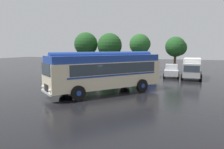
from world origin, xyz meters
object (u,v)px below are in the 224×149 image
object	(u,v)px
car_mid_right	(150,71)
car_mid_left	(132,69)
car_far_right	(171,71)
car_near_left	(109,69)
vintage_bus	(106,71)
box_van	(192,68)

from	to	relation	value
car_mid_right	car_mid_left	bearing A→B (deg)	160.31
car_mid_left	car_far_right	size ratio (longest dim) A/B	1.01
car_near_left	car_mid_right	world-z (taller)	same
car_mid_left	car_mid_right	world-z (taller)	same
vintage_bus	car_near_left	size ratio (longest dim) A/B	2.18
car_mid_left	car_mid_right	xyz separation A→B (m)	(2.83, -1.01, 0.00)
car_near_left	car_far_right	size ratio (longest dim) A/B	1.01
car_mid_right	box_van	bearing A→B (deg)	6.66
car_mid_left	car_far_right	bearing A→B (deg)	-0.30
car_near_left	car_far_right	bearing A→B (deg)	5.76
car_far_right	car_mid_left	bearing A→B (deg)	179.70
car_far_right	car_mid_right	bearing A→B (deg)	-159.02
vintage_bus	car_far_right	size ratio (longest dim) A/B	2.20
car_mid_right	box_van	xyz separation A→B (m)	(5.08, 0.59, 0.52)
vintage_bus	car_mid_left	bearing A→B (deg)	95.35
car_mid_right	car_far_right	bearing A→B (deg)	20.98
car_near_left	box_van	world-z (taller)	box_van
vintage_bus	box_van	bearing A→B (deg)	60.79
vintage_bus	car_far_right	bearing A→B (deg)	71.24
car_far_right	box_van	distance (m)	2.60
box_van	car_mid_right	bearing A→B (deg)	-173.34
car_mid_right	car_far_right	world-z (taller)	same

